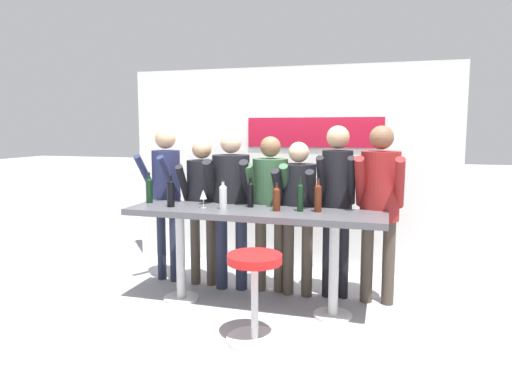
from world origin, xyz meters
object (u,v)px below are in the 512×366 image
at_px(person_right, 337,190).
at_px(bar_stool, 255,283).
at_px(person_center, 270,197).
at_px(wine_bottle_0, 171,192).
at_px(wine_glass_0, 203,195).
at_px(person_far_right, 380,195).
at_px(person_left, 202,195).
at_px(wine_bottle_2, 277,198).
at_px(wine_bottle_3, 318,197).
at_px(person_center_left, 231,194).
at_px(tasting_table, 253,224).
at_px(wine_bottle_5, 300,196).
at_px(wine_bottle_1, 223,196).
at_px(wine_bottle_6, 149,189).
at_px(wine_bottle_4, 250,193).
at_px(person_far_left, 166,186).
at_px(person_center_right, 298,202).

bearing_deg(person_right, bar_stool, -116.92).
xyz_separation_m(person_center, wine_bottle_0, (-0.88, -0.55, 0.09)).
height_order(person_center, wine_glass_0, person_center).
height_order(person_far_right, wine_glass_0, person_far_right).
bearing_deg(person_left, wine_bottle_2, -31.30).
relative_size(bar_stool, wine_bottle_3, 2.31).
height_order(bar_stool, person_center_left, person_center_left).
bearing_deg(tasting_table, wine_bottle_5, 7.79).
xyz_separation_m(wine_bottle_1, wine_bottle_6, (-0.87, 0.14, 0.01)).
relative_size(person_right, person_far_right, 1.00).
bearing_deg(wine_bottle_4, person_center, 72.04).
relative_size(person_far_left, person_center_right, 1.08).
relative_size(person_center_left, wine_bottle_0, 5.20).
distance_m(bar_stool, person_center, 1.29).
xyz_separation_m(person_center_right, wine_bottle_4, (-0.42, -0.30, 0.11)).
distance_m(person_center_left, person_center, 0.42).
height_order(person_center, wine_bottle_6, person_center).
bearing_deg(wine_bottle_1, person_center, 57.76).
bearing_deg(person_far_right, bar_stool, -128.68).
bearing_deg(wine_bottle_0, wine_glass_0, 7.84).
relative_size(bar_stool, person_far_right, 0.41).
xyz_separation_m(tasting_table, person_far_left, (-1.18, 0.50, 0.27)).
height_order(person_center, wine_bottle_0, person_center).
height_order(wine_bottle_2, wine_glass_0, wine_bottle_2).
distance_m(person_center_right, person_far_right, 0.82).
xyz_separation_m(bar_stool, person_far_right, (0.94, 1.13, 0.61)).
xyz_separation_m(person_center_left, person_center_right, (0.73, 0.01, -0.06)).
bearing_deg(wine_bottle_0, person_center_left, 46.73).
height_order(person_center_left, person_far_right, person_far_right).
bearing_deg(wine_bottle_4, wine_bottle_6, -177.80).
bearing_deg(person_right, person_center_left, -179.41).
bearing_deg(bar_stool, person_left, 129.24).
bearing_deg(wine_bottle_0, wine_bottle_3, 5.28).
height_order(person_center_left, wine_bottle_0, person_center_left).
relative_size(person_far_right, wine_bottle_4, 5.84).
height_order(tasting_table, person_far_left, person_far_left).
height_order(person_far_right, wine_bottle_2, person_far_right).
distance_m(person_left, wine_bottle_5, 1.25).
xyz_separation_m(tasting_table, bar_stool, (0.21, -0.67, -0.34)).
bearing_deg(person_center_right, wine_bottle_3, -53.59).
bearing_deg(wine_bottle_5, person_center, 133.01).
distance_m(person_center_left, wine_bottle_6, 0.86).
height_order(person_left, wine_bottle_2, person_left).
bearing_deg(person_center, wine_bottle_3, -41.51).
bearing_deg(person_far_left, wine_bottle_6, -81.19).
relative_size(person_center_left, wine_bottle_3, 5.38).
xyz_separation_m(person_center, person_center_right, (0.31, -0.05, -0.03)).
bearing_deg(wine_bottle_3, person_left, 163.26).
bearing_deg(bar_stool, person_far_right, 50.08).
relative_size(person_center_right, wine_bottle_1, 5.67).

